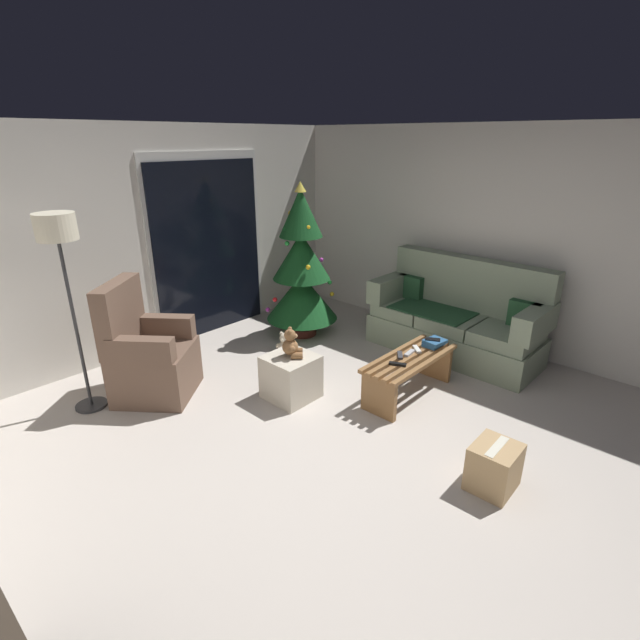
# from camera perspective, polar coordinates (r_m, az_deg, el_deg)

# --- Properties ---
(ground_plane) EXTENTS (7.00, 7.00, 0.00)m
(ground_plane) POSITION_cam_1_polar(r_m,az_deg,el_deg) (3.89, 3.76, -16.00)
(ground_plane) COLOR #BCB2A8
(wall_back) EXTENTS (5.72, 0.12, 2.50)m
(wall_back) POSITION_cam_1_polar(r_m,az_deg,el_deg) (5.64, -21.11, 8.62)
(wall_back) COLOR silver
(wall_back) RESTS_ON ground
(wall_right) EXTENTS (0.12, 6.00, 2.50)m
(wall_right) POSITION_cam_1_polar(r_m,az_deg,el_deg) (5.74, 22.60, 8.60)
(wall_right) COLOR silver
(wall_right) RESTS_ON ground
(patio_door_frame) EXTENTS (1.60, 0.02, 2.20)m
(patio_door_frame) POSITION_cam_1_polar(r_m,az_deg,el_deg) (6.03, -13.34, 8.74)
(patio_door_frame) COLOR silver
(patio_door_frame) RESTS_ON ground
(patio_door_glass) EXTENTS (1.50, 0.02, 2.10)m
(patio_door_glass) POSITION_cam_1_polar(r_m,az_deg,el_deg) (6.03, -13.20, 8.26)
(patio_door_glass) COLOR black
(patio_door_glass) RESTS_ON ground
(couch) EXTENTS (0.81, 1.95, 1.08)m
(couch) POSITION_cam_1_polar(r_m,az_deg,el_deg) (5.61, 16.19, 0.04)
(couch) COLOR gray
(couch) RESTS_ON ground
(coffee_table) EXTENTS (1.10, 0.40, 0.41)m
(coffee_table) POSITION_cam_1_polar(r_m,az_deg,el_deg) (4.62, 10.74, -5.88)
(coffee_table) COLOR olive
(coffee_table) RESTS_ON ground
(remote_graphite) EXTENTS (0.15, 0.13, 0.02)m
(remote_graphite) POSITION_cam_1_polar(r_m,az_deg,el_deg) (4.54, 9.64, -4.21)
(remote_graphite) COLOR #333338
(remote_graphite) RESTS_ON coffee_table
(remote_black) EXTENTS (0.10, 0.16, 0.02)m
(remote_black) POSITION_cam_1_polar(r_m,az_deg,el_deg) (4.36, 9.35, -5.28)
(remote_black) COLOR black
(remote_black) RESTS_ON coffee_table
(remote_white) EXTENTS (0.14, 0.15, 0.02)m
(remote_white) POSITION_cam_1_polar(r_m,az_deg,el_deg) (4.69, 11.62, -3.46)
(remote_white) COLOR silver
(remote_white) RESTS_ON coffee_table
(remote_silver) EXTENTS (0.16, 0.06, 0.02)m
(remote_silver) POSITION_cam_1_polar(r_m,az_deg,el_deg) (4.60, 10.76, -3.93)
(remote_silver) COLOR #ADADB2
(remote_silver) RESTS_ON coffee_table
(book_stack) EXTENTS (0.23, 0.20, 0.07)m
(book_stack) POSITION_cam_1_polar(r_m,az_deg,el_deg) (4.82, 13.65, -2.67)
(book_stack) COLOR #285684
(book_stack) RESTS_ON coffee_table
(cell_phone) EXTENTS (0.13, 0.16, 0.01)m
(cell_phone) POSITION_cam_1_polar(r_m,az_deg,el_deg) (4.80, 13.47, -2.28)
(cell_phone) COLOR black
(cell_phone) RESTS_ON book_stack
(christmas_tree) EXTENTS (0.88, 0.88, 1.88)m
(christmas_tree) POSITION_cam_1_polar(r_m,az_deg,el_deg) (5.76, -2.25, 6.03)
(christmas_tree) COLOR #4C1E19
(christmas_tree) RESTS_ON ground
(armchair) EXTENTS (0.96, 0.96, 1.13)m
(armchair) POSITION_cam_1_polar(r_m,az_deg,el_deg) (4.78, -20.00, -4.14)
(armchair) COLOR brown
(armchair) RESTS_ON ground
(floor_lamp) EXTENTS (0.32, 0.32, 1.78)m
(floor_lamp) POSITION_cam_1_polar(r_m,az_deg,el_deg) (4.45, -28.94, 7.71)
(floor_lamp) COLOR #2D2D30
(floor_lamp) RESTS_ON ground
(ottoman) EXTENTS (0.44, 0.44, 0.43)m
(ottoman) POSITION_cam_1_polar(r_m,az_deg,el_deg) (4.53, -3.53, -6.87)
(ottoman) COLOR beige
(ottoman) RESTS_ON ground
(teddy_bear_chestnut) EXTENTS (0.21, 0.21, 0.29)m
(teddy_bear_chestnut) POSITION_cam_1_polar(r_m,az_deg,el_deg) (4.38, -3.48, -3.00)
(teddy_bear_chestnut) COLOR brown
(teddy_bear_chestnut) RESTS_ON ottoman
(teddy_bear_cream_by_tree) EXTENTS (0.21, 0.21, 0.29)m
(teddy_bear_cream_by_tree) POSITION_cam_1_polar(r_m,az_deg,el_deg) (5.41, -4.35, -3.12)
(teddy_bear_cream_by_tree) COLOR beige
(teddy_bear_cream_by_tree) RESTS_ON ground
(cardboard_box_taped_mid_floor) EXTENTS (0.34, 0.30, 0.34)m
(cardboard_box_taped_mid_floor) POSITION_cam_1_polar(r_m,az_deg,el_deg) (3.71, 20.26, -16.30)
(cardboard_box_taped_mid_floor) COLOR tan
(cardboard_box_taped_mid_floor) RESTS_ON ground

